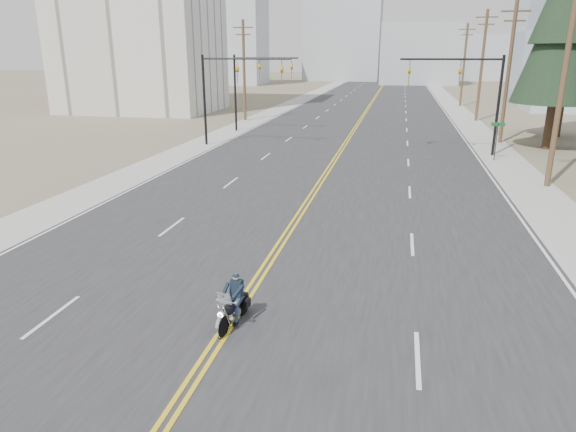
{
  "coord_description": "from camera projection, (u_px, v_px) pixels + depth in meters",
  "views": [
    {
      "loc": [
        4.19,
        -7.21,
        7.08
      ],
      "look_at": [
        0.57,
        9.67,
        1.6
      ],
      "focal_mm": 32.0,
      "sensor_mm": 36.0,
      "label": 1
    }
  ],
  "objects": [
    {
      "name": "utility_pole_d",
      "position": [
        482.0,
        64.0,
        54.78
      ],
      "size": [
        2.2,
        0.3,
        11.5
      ],
      "color": "brown",
      "rests_on": "ground"
    },
    {
      "name": "traffic_mast_left",
      "position": [
        228.0,
        82.0,
        39.82
      ],
      "size": [
        7.1,
        0.26,
        7.0
      ],
      "color": "black",
      "rests_on": "ground"
    },
    {
      "name": "haze_bldg_b",
      "position": [
        419.0,
        54.0,
        122.48
      ],
      "size": [
        18.0,
        14.0,
        14.0
      ],
      "primitive_type": "cube",
      "color": "#ADB2B7",
      "rests_on": "ground"
    },
    {
      "name": "street_sign",
      "position": [
        497.0,
        135.0,
        34.95
      ],
      "size": [
        0.9,
        0.06,
        2.62
      ],
      "color": "black",
      "rests_on": "ground"
    },
    {
      "name": "utility_pole_c",
      "position": [
        508.0,
        71.0,
        40.88
      ],
      "size": [
        2.2,
        0.3,
        11.0
      ],
      "color": "brown",
      "rests_on": "ground"
    },
    {
      "name": "sidewalk_right",
      "position": [
        452.0,
        106.0,
        72.64
      ],
      "size": [
        3.0,
        200.0,
        0.01
      ],
      "primitive_type": "cube",
      "color": "#A5A5A0",
      "rests_on": "ground"
    },
    {
      "name": "traffic_mast_far",
      "position": [
        252.0,
        79.0,
        47.36
      ],
      "size": [
        6.1,
        0.26,
        7.0
      ],
      "color": "black",
      "rests_on": "ground"
    },
    {
      "name": "motorcyclist",
      "position": [
        233.0,
        301.0,
        13.81
      ],
      "size": [
        1.01,
        1.9,
        1.42
      ],
      "primitive_type": null,
      "rotation": [
        0.0,
        0.0,
        3.01
      ],
      "color": "black",
      "rests_on": "ground"
    },
    {
      "name": "conifer_tall",
      "position": [
        567.0,
        11.0,
        36.91
      ],
      "size": [
        6.28,
        6.28,
        17.44
      ],
      "rotation": [
        0.0,
        0.0,
        0.02
      ],
      "color": "#382619",
      "rests_on": "ground"
    },
    {
      "name": "road",
      "position": [
        371.0,
        104.0,
        74.93
      ],
      "size": [
        20.0,
        200.0,
        0.01
      ],
      "primitive_type": "cube",
      "color": "#303033",
      "rests_on": "ground"
    },
    {
      "name": "sidewalk_left",
      "position": [
        294.0,
        103.0,
        77.23
      ],
      "size": [
        3.0,
        200.0,
        0.01
      ],
      "primitive_type": "cube",
      "color": "#A5A5A0",
      "rests_on": "ground"
    },
    {
      "name": "haze_bldg_d",
      "position": [
        343.0,
        31.0,
        138.64
      ],
      "size": [
        20.0,
        15.0,
        26.0
      ],
      "primitive_type": "cube",
      "color": "#ADB2B7",
      "rests_on": "ground"
    },
    {
      "name": "utility_pole_e",
      "position": [
        464.0,
        64.0,
        70.7
      ],
      "size": [
        2.2,
        0.3,
        11.0
      ],
      "color": "brown",
      "rests_on": "ground"
    },
    {
      "name": "utility_pole_left",
      "position": [
        244.0,
        69.0,
        55.27
      ],
      "size": [
        2.2,
        0.3,
        10.5
      ],
      "color": "brown",
      "rests_on": "ground"
    },
    {
      "name": "utility_pole_b",
      "position": [
        564.0,
        75.0,
        26.82
      ],
      "size": [
        2.2,
        0.3,
        11.5
      ],
      "color": "brown",
      "rests_on": "ground"
    },
    {
      "name": "traffic_mast_right",
      "position": [
        470.0,
        85.0,
        36.23
      ],
      "size": [
        7.1,
        0.26,
        7.0
      ],
      "color": "black",
      "rests_on": "ground"
    },
    {
      "name": "conifer_far",
      "position": [
        574.0,
        20.0,
        42.92
      ],
      "size": [
        6.35,
        6.35,
        17.01
      ],
      "rotation": [
        0.0,
        0.0,
        0.09
      ],
      "color": "#382619",
      "rests_on": "ground"
    },
    {
      "name": "haze_bldg_a",
      "position": [
        234.0,
        36.0,
        120.54
      ],
      "size": [
        14.0,
        12.0,
        22.0
      ],
      "primitive_type": "cube",
      "color": "#B7BCC6",
      "rests_on": "ground"
    },
    {
      "name": "haze_bldg_e",
      "position": [
        479.0,
        58.0,
        142.69
      ],
      "size": [
        14.0,
        14.0,
        12.0
      ],
      "primitive_type": "cube",
      "color": "#B7BCC6",
      "rests_on": "ground"
    },
    {
      "name": "haze_bldg_f",
      "position": [
        198.0,
        50.0,
        138.43
      ],
      "size": [
        12.0,
        12.0,
        16.0
      ],
      "primitive_type": "cube",
      "color": "#ADB2B7",
      "rests_on": "ground"
    }
  ]
}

